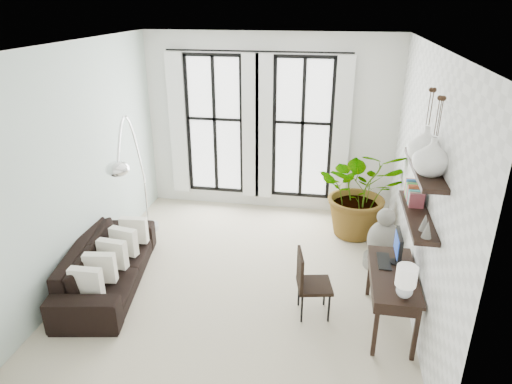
% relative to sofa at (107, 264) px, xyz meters
% --- Properties ---
extents(floor, '(5.00, 5.00, 0.00)m').
position_rel_sofa_xyz_m(floor, '(1.80, 0.47, -0.32)').
color(floor, beige).
rests_on(floor, ground).
extents(ceiling, '(5.00, 5.00, 0.00)m').
position_rel_sofa_xyz_m(ceiling, '(1.80, 0.47, 2.88)').
color(ceiling, white).
rests_on(ceiling, wall_back).
extents(wall_left, '(0.00, 5.00, 5.00)m').
position_rel_sofa_xyz_m(wall_left, '(-0.45, 0.47, 1.28)').
color(wall_left, silver).
rests_on(wall_left, floor).
extents(wall_right, '(0.00, 5.00, 5.00)m').
position_rel_sofa_xyz_m(wall_right, '(4.05, 0.47, 1.28)').
color(wall_right, white).
rests_on(wall_right, floor).
extents(wall_back, '(4.50, 0.00, 4.50)m').
position_rel_sofa_xyz_m(wall_back, '(1.80, 2.97, 1.28)').
color(wall_back, white).
rests_on(wall_back, floor).
extents(windows, '(3.26, 0.13, 2.65)m').
position_rel_sofa_xyz_m(windows, '(1.60, 2.90, 1.24)').
color(windows, white).
rests_on(windows, wall_back).
extents(wall_shelves, '(0.25, 1.30, 0.60)m').
position_rel_sofa_xyz_m(wall_shelves, '(3.91, -0.18, 1.40)').
color(wall_shelves, black).
rests_on(wall_shelves, wall_right).
extents(sofa, '(1.24, 2.34, 0.65)m').
position_rel_sofa_xyz_m(sofa, '(0.00, 0.00, 0.00)').
color(sofa, black).
rests_on(sofa, floor).
extents(throw_pillows, '(0.40, 1.52, 0.40)m').
position_rel_sofa_xyz_m(throw_pillows, '(0.10, -0.00, 0.18)').
color(throw_pillows, white).
rests_on(throw_pillows, sofa).
extents(plant, '(1.53, 1.36, 1.57)m').
position_rel_sofa_xyz_m(plant, '(3.45, 2.12, 0.46)').
color(plant, '#2D7228').
rests_on(plant, floor).
extents(desk, '(0.53, 1.25, 1.13)m').
position_rel_sofa_xyz_m(desk, '(3.75, -0.27, 0.37)').
color(desk, black).
rests_on(desk, floor).
extents(desk_chair, '(0.49, 0.49, 0.88)m').
position_rel_sofa_xyz_m(desk_chair, '(2.76, -0.17, 0.18)').
color(desk_chair, black).
rests_on(desk_chair, floor).
extents(arc_lamp, '(0.72, 1.93, 2.23)m').
position_rel_sofa_xyz_m(arc_lamp, '(0.10, 0.85, 1.42)').
color(arc_lamp, silver).
rests_on(arc_lamp, floor).
extents(buddha, '(0.52, 0.52, 0.94)m').
position_rel_sofa_xyz_m(buddha, '(3.77, 1.15, 0.07)').
color(buddha, slate).
rests_on(buddha, floor).
extents(vase_a, '(0.37, 0.37, 0.38)m').
position_rel_sofa_xyz_m(vase_a, '(3.91, -0.46, 1.94)').
color(vase_a, white).
rests_on(vase_a, shelf_upper).
extents(vase_b, '(0.37, 0.37, 0.38)m').
position_rel_sofa_xyz_m(vase_b, '(3.91, -0.06, 1.94)').
color(vase_b, white).
rests_on(vase_b, shelf_upper).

